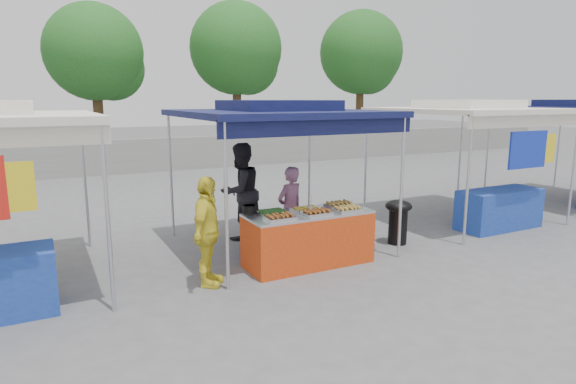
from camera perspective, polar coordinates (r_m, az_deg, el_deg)
name	(u,v)px	position (r m, az deg, el deg)	size (l,w,h in m)	color
ground_plane	(305,262)	(7.85, 2.03, -8.29)	(80.00, 80.00, 0.00)	#5A5A5D
back_wall	(155,155)	(17.94, -15.50, 4.23)	(40.00, 0.25, 1.20)	gray
main_canopy	(278,112)	(8.27, -1.19, 9.45)	(3.20, 3.20, 2.57)	silver
neighbor_stall_right	(481,147)	(10.81, 21.87, 4.94)	(3.20, 3.20, 2.57)	silver
tree_1	(98,57)	(19.53, -21.55, 14.69)	(3.54, 3.49, 6.00)	#412E19
tree_2	(239,53)	(21.03, -5.84, 16.10)	(3.81, 3.81, 6.54)	#412E19
tree_3	(363,56)	(23.93, 8.86, 15.59)	(3.87, 3.87, 6.66)	#412E19
vendor_table	(308,238)	(7.64, 2.43, -5.50)	(2.00, 0.80, 0.85)	#C33A11
food_tray_fl	(280,218)	(7.04, -0.95, -3.05)	(0.42, 0.30, 0.07)	silver
food_tray_fm	(317,213)	(7.34, 3.41, -2.48)	(0.42, 0.30, 0.07)	silver
food_tray_fr	(348,209)	(7.62, 7.08, -2.05)	(0.42, 0.30, 0.07)	silver
food_tray_bl	(273,213)	(7.35, -1.85, -2.45)	(0.42, 0.30, 0.07)	silver
food_tray_bm	(306,209)	(7.59, 2.09, -2.02)	(0.42, 0.30, 0.07)	silver
food_tray_br	(339,205)	(7.94, 6.06, -1.50)	(0.42, 0.30, 0.07)	silver
cooking_pot	(249,209)	(7.47, -4.59, -2.04)	(0.22, 0.22, 0.13)	black
skewer_cup	(310,210)	(7.41, 2.67, -2.18)	(0.09, 0.09, 0.11)	silver
wok_burner	(398,218)	(8.91, 12.92, -3.00)	(0.48, 0.48, 0.81)	black
crate_left	(263,247)	(8.07, -3.03, -6.51)	(0.56, 0.39, 0.33)	#142BA3
crate_right	(306,240)	(8.48, 2.09, -5.70)	(0.52, 0.36, 0.31)	#142BA3
crate_stacked	(306,223)	(8.40, 2.10, -3.73)	(0.49, 0.34, 0.29)	#142BA3
vendor_woman	(290,209)	(8.24, 0.24, -2.03)	(0.54, 0.35, 1.47)	#8A587B
helper_man	(241,191)	(8.97, -5.63, 0.08)	(0.88, 0.68, 1.80)	black
customer_person	(207,232)	(6.78, -9.55, -4.69)	(0.91, 0.38, 1.56)	yellow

